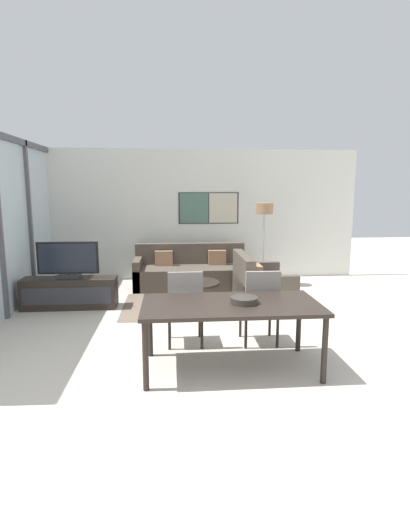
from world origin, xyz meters
TOP-DOWN VIEW (x-y plane):
  - ground_plane at (0.00, 0.00)m, footprint 24.00×24.00m
  - wall_back at (0.01, 5.16)m, footprint 7.13×0.09m
  - area_rug at (-0.12, 3.02)m, footprint 2.42×1.64m
  - tv_console at (-2.20, 3.06)m, footprint 1.53×0.43m
  - television at (-2.20, 3.07)m, footprint 0.99×0.20m
  - sofa_main at (-0.12, 4.39)m, footprint 2.26×0.87m
  - sofa_side at (1.01, 3.14)m, footprint 0.87×1.35m
  - coffee_table at (-0.12, 3.02)m, footprint 0.84×0.84m
  - dining_table at (0.13, 0.58)m, footprint 1.91×0.95m
  - dining_chair_left at (-0.34, 1.27)m, footprint 0.46×0.46m
  - dining_chair_centre at (0.61, 1.23)m, footprint 0.46×0.46m
  - fruit_bowl at (0.27, 0.56)m, footprint 0.30×0.30m
  - floor_lamp at (1.36, 4.34)m, footprint 0.35×0.35m

SIDE VIEW (x-z plane):
  - ground_plane at x=0.00m, z-range 0.00..0.00m
  - area_rug at x=-0.12m, z-range 0.00..0.01m
  - tv_console at x=-2.20m, z-range 0.00..0.51m
  - sofa_main at x=-0.12m, z-range -0.15..0.70m
  - sofa_side at x=1.01m, z-range -0.15..0.70m
  - coffee_table at x=-0.12m, z-range 0.10..0.52m
  - dining_chair_left at x=-0.34m, z-range 0.05..1.03m
  - dining_chair_centre at x=0.61m, z-range 0.05..1.03m
  - dining_table at x=0.13m, z-range 0.31..1.06m
  - fruit_bowl at x=0.27m, z-range 0.75..0.82m
  - television at x=-2.20m, z-range 0.50..1.10m
  - wall_back at x=0.01m, z-range 0.00..2.80m
  - floor_lamp at x=1.36m, z-range 0.60..2.29m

